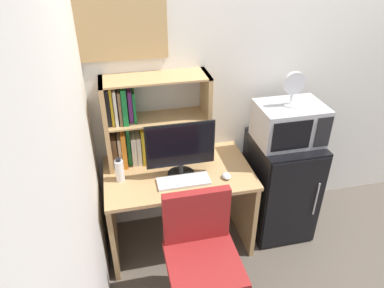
{
  "coord_description": "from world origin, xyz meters",
  "views": [
    {
      "loc": [
        -1.38,
        -2.55,
        2.33
      ],
      "look_at": [
        -0.89,
        -0.37,
        0.99
      ],
      "focal_mm": 33.61,
      "sensor_mm": 36.0,
      "label": 1
    }
  ],
  "objects": [
    {
      "name": "hutch_bookshelf",
      "position": [
        -1.23,
        -0.12,
        1.07
      ],
      "size": [
        0.79,
        0.26,
        0.69
      ],
      "color": "tan",
      "rests_on": "desk"
    },
    {
      "name": "desk_fan",
      "position": [
        -0.12,
        -0.33,
        1.34
      ],
      "size": [
        0.17,
        0.11,
        0.27
      ],
      "color": "silver",
      "rests_on": "microwave"
    },
    {
      "name": "desk_chair",
      "position": [
        -0.96,
        -0.99,
        0.41
      ],
      "size": [
        0.54,
        0.54,
        0.92
      ],
      "color": "black",
      "rests_on": "ground_plane"
    },
    {
      "name": "wall_back",
      "position": [
        0.4,
        0.02,
        1.3
      ],
      "size": [
        6.4,
        0.04,
        2.6
      ],
      "primitive_type": "cube",
      "color": "silver",
      "rests_on": "ground_plane"
    },
    {
      "name": "water_bottle",
      "position": [
        -1.43,
        -0.35,
        0.82
      ],
      "size": [
        0.06,
        0.06,
        0.19
      ],
      "color": "silver",
      "rests_on": "desk"
    },
    {
      "name": "wall_left",
      "position": [
        -1.62,
        -1.6,
        1.3
      ],
      "size": [
        0.04,
        4.4,
        2.6
      ],
      "primitive_type": "cube",
      "color": "silver",
      "rests_on": "ground_plane"
    },
    {
      "name": "computer_mouse",
      "position": [
        -0.66,
        -0.5,
        0.75
      ],
      "size": [
        0.07,
        0.08,
        0.04
      ],
      "primitive_type": "ellipsoid",
      "color": "silver",
      "rests_on": "desk"
    },
    {
      "name": "mini_fridge",
      "position": [
        -0.11,
        -0.33,
        0.44
      ],
      "size": [
        0.5,
        0.57,
        0.89
      ],
      "color": "black",
      "rests_on": "ground_plane"
    },
    {
      "name": "microwave",
      "position": [
        -0.11,
        -0.32,
        1.04
      ],
      "size": [
        0.5,
        0.38,
        0.3
      ],
      "color": "#ADADB2",
      "rests_on": "mini_fridge"
    },
    {
      "name": "keyboard",
      "position": [
        -0.98,
        -0.49,
        0.75
      ],
      "size": [
        0.38,
        0.15,
        0.02
      ],
      "primitive_type": "cube",
      "color": "silver",
      "rests_on": "desk"
    },
    {
      "name": "monitor",
      "position": [
        -0.98,
        -0.39,
        0.97
      ],
      "size": [
        0.51,
        0.2,
        0.44
      ],
      "color": "black",
      "rests_on": "desk"
    },
    {
      "name": "wall_corkboard",
      "position": [
        -1.35,
        -0.01,
        1.79
      ],
      "size": [
        0.73,
        0.02,
        0.53
      ],
      "primitive_type": "cube",
      "color": "tan"
    },
    {
      "name": "desk",
      "position": [
        -0.99,
        -0.34,
        0.5
      ],
      "size": [
        1.12,
        0.68,
        0.74
      ],
      "color": "tan",
      "rests_on": "ground_plane"
    }
  ]
}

